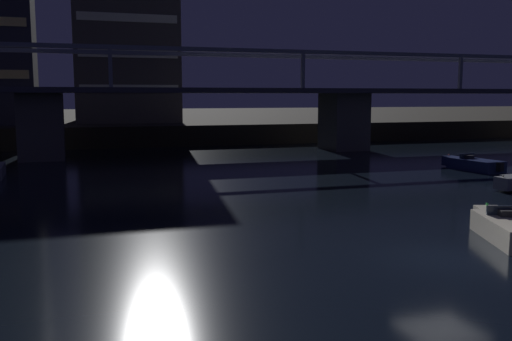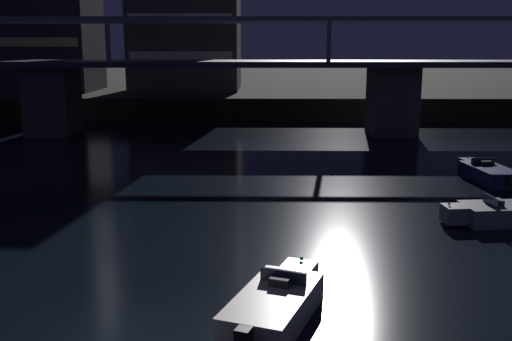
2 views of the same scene
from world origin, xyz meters
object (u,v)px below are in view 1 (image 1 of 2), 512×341
object	(u,v)px
tower_central	(124,39)
speedboat_near_right	(473,164)
river_bridge	(205,107)
speedboat_near_center	(510,229)

from	to	relation	value
tower_central	speedboat_near_right	bearing A→B (deg)	-60.22
tower_central	speedboat_near_right	size ratio (longest dim) A/B	3.82
river_bridge	tower_central	world-z (taller)	tower_central
tower_central	speedboat_near_center	size ratio (longest dim) A/B	3.92
speedboat_near_center	tower_central	bearing A→B (deg)	99.63
tower_central	speedboat_near_center	bearing A→B (deg)	-80.37
tower_central	speedboat_near_right	distance (m)	44.04
speedboat_near_center	speedboat_near_right	world-z (taller)	same
river_bridge	tower_central	bearing A→B (deg)	104.93
speedboat_near_right	tower_central	bearing A→B (deg)	119.78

